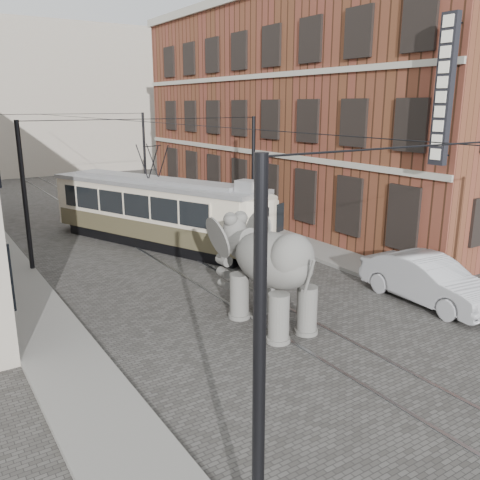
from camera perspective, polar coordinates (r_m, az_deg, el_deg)
ground at (r=18.82m, az=-1.39°, el=-5.47°), size 120.00×120.00×0.00m
tram_rails at (r=18.82m, az=-1.39°, el=-5.44°), size 1.54×80.00×0.02m
sidewalk_right at (r=22.35m, az=11.86°, el=-2.27°), size 2.00×60.00×0.15m
sidewalk_left at (r=16.62m, az=-21.13°, el=-9.10°), size 2.00×60.00×0.15m
brick_building at (r=31.41m, az=7.37°, el=13.79°), size 8.00×26.00×12.00m
distant_block at (r=55.83m, az=-24.13°, el=14.13°), size 28.00×10.00×14.00m
catenary at (r=22.27m, az=-8.64°, el=5.56°), size 11.00×30.20×6.00m
tram at (r=24.48m, az=-9.57°, el=4.87°), size 6.80×12.00×4.75m
elephant at (r=15.32m, az=3.63°, el=-3.93°), size 2.92×5.29×3.23m
parked_car at (r=18.47m, az=20.28°, el=-4.20°), size 1.85×4.90×1.60m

